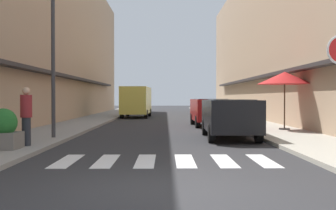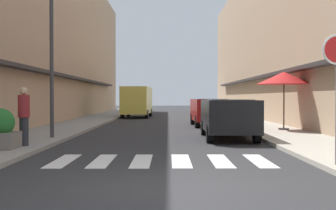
# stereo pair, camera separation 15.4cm
# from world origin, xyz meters

# --- Properties ---
(ground_plane) EXTENTS (106.94, 106.94, 0.00)m
(ground_plane) POSITION_xyz_m (0.00, 19.44, 0.00)
(ground_plane) COLOR #2B2B2D
(sidewalk_left) EXTENTS (2.71, 68.05, 0.12)m
(sidewalk_left) POSITION_xyz_m (-4.80, 19.44, 0.06)
(sidewalk_left) COLOR gray
(sidewalk_left) RESTS_ON ground_plane
(sidewalk_right) EXTENTS (2.71, 68.05, 0.12)m
(sidewalk_right) POSITION_xyz_m (4.80, 19.44, 0.06)
(sidewalk_right) COLOR #ADA899
(sidewalk_right) RESTS_ON ground_plane
(building_row_left) EXTENTS (5.50, 45.75, 11.67)m
(building_row_left) POSITION_xyz_m (-8.65, 20.87, 5.83)
(building_row_left) COLOR tan
(building_row_left) RESTS_ON ground_plane
(building_row_right) EXTENTS (5.50, 45.75, 11.28)m
(building_row_right) POSITION_xyz_m (8.65, 20.87, 5.64)
(building_row_right) COLOR tan
(building_row_right) RESTS_ON ground_plane
(crosswalk) EXTENTS (5.20, 2.20, 0.01)m
(crosswalk) POSITION_xyz_m (-0.00, 3.19, 0.01)
(crosswalk) COLOR silver
(crosswalk) RESTS_ON ground_plane
(parked_car_near) EXTENTS (1.88, 4.51, 1.47)m
(parked_car_near) POSITION_xyz_m (2.39, 8.65, 0.92)
(parked_car_near) COLOR black
(parked_car_near) RESTS_ON ground_plane
(parked_car_mid) EXTENTS (1.90, 4.26, 1.47)m
(parked_car_mid) POSITION_xyz_m (2.39, 15.58, 0.92)
(parked_car_mid) COLOR maroon
(parked_car_mid) RESTS_ON ground_plane
(delivery_van) EXTENTS (2.16, 5.47, 2.37)m
(delivery_van) POSITION_xyz_m (-2.24, 25.66, 1.41)
(delivery_van) COLOR #D8CC4C
(delivery_van) RESTS_ON ground_plane
(street_lamp) EXTENTS (1.19, 0.28, 5.28)m
(street_lamp) POSITION_xyz_m (-3.80, 8.05, 3.35)
(street_lamp) COLOR #38383D
(street_lamp) RESTS_ON sidewalk_left
(cafe_umbrella) EXTENTS (2.42, 2.42, 2.56)m
(cafe_umbrella) POSITION_xyz_m (5.29, 11.64, 2.39)
(cafe_umbrella) COLOR #262626
(cafe_umbrella) RESTS_ON sidewalk_right
(planter_corner) EXTENTS (0.90, 0.90, 1.12)m
(planter_corner) POSITION_xyz_m (-4.49, 4.69, 0.63)
(planter_corner) COLOR slate
(planter_corner) RESTS_ON sidewalk_left
(pedestrian_walking_near) EXTENTS (0.34, 0.34, 1.72)m
(pedestrian_walking_near) POSITION_xyz_m (-4.09, 5.42, 1.03)
(pedestrian_walking_near) COLOR #282B33
(pedestrian_walking_near) RESTS_ON sidewalk_left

